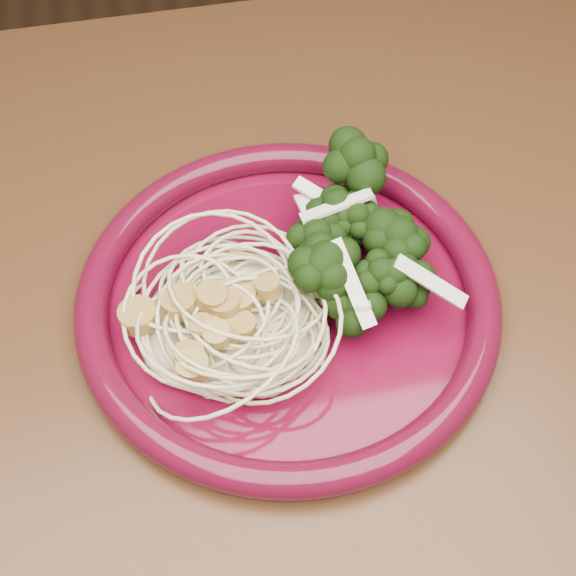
{
  "coord_description": "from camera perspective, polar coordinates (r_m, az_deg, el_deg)",
  "views": [
    {
      "loc": [
        -0.17,
        -0.21,
        1.16
      ],
      "look_at": [
        -0.11,
        0.07,
        0.77
      ],
      "focal_mm": 50.0,
      "sensor_mm": 36.0,
      "label": 1
    }
  ],
  "objects": [
    {
      "name": "dining_table",
      "position": [
        0.58,
        12.67,
        -10.83
      ],
      "size": [
        1.2,
        0.8,
        0.75
      ],
      "color": "#472814",
      "rests_on": "ground"
    },
    {
      "name": "dinner_plate",
      "position": [
        0.5,
        0.0,
        -0.7
      ],
      "size": [
        0.33,
        0.33,
        0.02
      ],
      "rotation": [
        0.0,
        0.0,
        0.33
      ],
      "color": "#50061A",
      "rests_on": "dining_table"
    },
    {
      "name": "spaghetti_pile",
      "position": [
        0.48,
        -4.18,
        -2.09
      ],
      "size": [
        0.14,
        0.13,
        0.03
      ],
      "primitive_type": "ellipsoid",
      "rotation": [
        0.0,
        0.0,
        0.33
      ],
      "color": "beige",
      "rests_on": "dinner_plate"
    },
    {
      "name": "scallop_cluster",
      "position": [
        0.46,
        -4.41,
        0.13
      ],
      "size": [
        0.14,
        0.14,
        0.04
      ],
      "primitive_type": null,
      "rotation": [
        0.0,
        0.0,
        0.33
      ],
      "color": "#AE883E",
      "rests_on": "spaghetti_pile"
    },
    {
      "name": "broccoli_pile",
      "position": [
        0.5,
        4.91,
        2.93
      ],
      "size": [
        0.12,
        0.15,
        0.05
      ],
      "primitive_type": "ellipsoid",
      "rotation": [
        0.0,
        0.0,
        0.33
      ],
      "color": "black",
      "rests_on": "dinner_plate"
    },
    {
      "name": "onion_garnish",
      "position": [
        0.48,
        5.15,
        5.14
      ],
      "size": [
        0.08,
        0.1,
        0.05
      ],
      "primitive_type": null,
      "rotation": [
        0.0,
        0.0,
        0.33
      ],
      "color": "beige",
      "rests_on": "broccoli_pile"
    }
  ]
}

